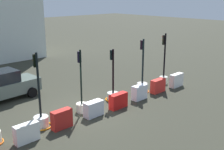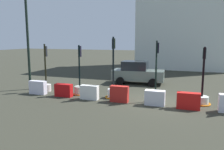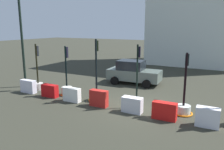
# 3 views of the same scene
# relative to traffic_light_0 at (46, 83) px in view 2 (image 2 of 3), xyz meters

# --- Properties ---
(ground_plane) EXTENTS (120.00, 120.00, 0.00)m
(ground_plane) POSITION_rel_traffic_light_0_xyz_m (7.41, 0.16, -0.60)
(ground_plane) COLOR #313127
(traffic_light_0) EXTENTS (0.65, 0.65, 3.20)m
(traffic_light_0) POSITION_rel_traffic_light_0_xyz_m (0.00, 0.00, 0.00)
(traffic_light_0) COLOR beige
(traffic_light_0) RESTS_ON ground_plane
(traffic_light_1) EXTENTS (0.86, 0.86, 3.15)m
(traffic_light_1) POSITION_rel_traffic_light_0_xyz_m (2.56, -0.00, -0.11)
(traffic_light_1) COLOR beige
(traffic_light_1) RESTS_ON ground_plane
(traffic_light_2) EXTENTS (1.00, 1.00, 3.65)m
(traffic_light_2) POSITION_rel_traffic_light_0_xyz_m (4.85, -0.04, -0.09)
(traffic_light_2) COLOR silver
(traffic_light_2) RESTS_ON ground_plane
(traffic_light_3) EXTENTS (0.62, 0.62, 3.43)m
(traffic_light_3) POSITION_rel_traffic_light_0_xyz_m (7.37, 0.08, 0.03)
(traffic_light_3) COLOR beige
(traffic_light_3) RESTS_ON ground_plane
(traffic_light_4) EXTENTS (0.95, 0.95, 3.11)m
(traffic_light_4) POSITION_rel_traffic_light_0_xyz_m (9.85, 0.23, -0.15)
(traffic_light_4) COLOR silver
(traffic_light_4) RESTS_ON ground_plane
(construction_barrier_0) EXTENTS (1.13, 0.40, 0.86)m
(construction_barrier_0) POSITION_rel_traffic_light_0_xyz_m (-0.02, -0.84, -0.17)
(construction_barrier_0) COLOR silver
(construction_barrier_0) RESTS_ON ground_plane
(construction_barrier_1) EXTENTS (1.10, 0.43, 0.79)m
(construction_barrier_1) POSITION_rel_traffic_light_0_xyz_m (1.89, -0.84, -0.21)
(construction_barrier_1) COLOR red
(construction_barrier_1) RESTS_ON ground_plane
(construction_barrier_2) EXTENTS (1.09, 0.40, 0.83)m
(construction_barrier_2) POSITION_rel_traffic_light_0_xyz_m (3.67, -0.90, -0.19)
(construction_barrier_2) COLOR white
(construction_barrier_2) RESTS_ON ground_plane
(construction_barrier_3) EXTENTS (1.03, 0.42, 0.92)m
(construction_barrier_3) POSITION_rel_traffic_light_0_xyz_m (5.50, -0.83, -0.15)
(construction_barrier_3) COLOR red
(construction_barrier_3) RESTS_ON ground_plane
(construction_barrier_4) EXTENTS (1.07, 0.49, 0.81)m
(construction_barrier_4) POSITION_rel_traffic_light_0_xyz_m (7.49, -0.79, -0.20)
(construction_barrier_4) COLOR silver
(construction_barrier_4) RESTS_ON ground_plane
(construction_barrier_5) EXTENTS (1.15, 0.43, 0.85)m
(construction_barrier_5) POSITION_rel_traffic_light_0_xyz_m (9.20, -0.89, -0.18)
(construction_barrier_5) COLOR red
(construction_barrier_5) RESTS_ON ground_plane
(car_grey_saloon) EXTENTS (4.13, 2.29, 1.79)m
(car_grey_saloon) POSITION_rel_traffic_light_0_xyz_m (5.14, 4.80, 0.27)
(car_grey_saloon) COLOR slate
(car_grey_saloon) RESTS_ON ground_plane
(building_main_facade) EXTENTS (11.10, 7.07, 14.82)m
(building_main_facade) POSITION_rel_traffic_light_0_xyz_m (7.94, 17.14, 6.84)
(building_main_facade) COLOR silver
(building_main_facade) RESTS_ON ground_plane
(street_lamp_post) EXTENTS (0.36, 0.36, 7.25)m
(street_lamp_post) POSITION_rel_traffic_light_0_xyz_m (-1.46, 0.16, 3.56)
(street_lamp_post) COLOR black
(street_lamp_post) RESTS_ON ground_plane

